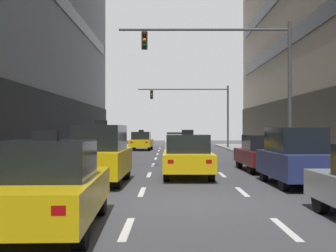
{
  "coord_description": "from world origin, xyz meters",
  "views": [
    {
      "loc": [
        -0.75,
        -11.57,
        1.97
      ],
      "look_at": [
        -0.65,
        24.43,
        2.18
      ],
      "focal_mm": 46.61,
      "sensor_mm": 36.0,
      "label": 1
    }
  ],
  "objects_px": {
    "taxi_driving_4": "(46,186)",
    "traffic_signal_1": "(198,104)",
    "taxi_driving_3": "(186,156)",
    "car_driving_2": "(176,143)",
    "taxi_driving_0": "(140,141)",
    "car_parked_2": "(293,157)",
    "car_parked_3": "(261,153)",
    "traffic_signal_0": "(239,67)",
    "taxi_driving_1": "(100,155)"
  },
  "relations": [
    {
      "from": "taxi_driving_4",
      "to": "traffic_signal_1",
      "type": "height_order",
      "value": "traffic_signal_1"
    },
    {
      "from": "taxi_driving_3",
      "to": "car_driving_2",
      "type": "bearing_deg",
      "value": 90.19
    },
    {
      "from": "taxi_driving_0",
      "to": "car_parked_2",
      "type": "xyz_separation_m",
      "value": [
        6.8,
        -24.63,
        0.17
      ]
    },
    {
      "from": "car_driving_2",
      "to": "taxi_driving_4",
      "type": "height_order",
      "value": "taxi_driving_4"
    },
    {
      "from": "car_parked_3",
      "to": "traffic_signal_1",
      "type": "distance_m",
      "value": 22.46
    },
    {
      "from": "taxi_driving_3",
      "to": "traffic_signal_0",
      "type": "relative_size",
      "value": 0.56
    },
    {
      "from": "taxi_driving_3",
      "to": "traffic_signal_1",
      "type": "distance_m",
      "value": 25.03
    },
    {
      "from": "taxi_driving_0",
      "to": "car_parked_3",
      "type": "bearing_deg",
      "value": -70.78
    },
    {
      "from": "taxi_driving_1",
      "to": "car_driving_2",
      "type": "relative_size",
      "value": 0.97
    },
    {
      "from": "taxi_driving_3",
      "to": "traffic_signal_1",
      "type": "bearing_deg",
      "value": 84.71
    },
    {
      "from": "taxi_driving_4",
      "to": "taxi_driving_1",
      "type": "bearing_deg",
      "value": 90.61
    },
    {
      "from": "taxi_driving_1",
      "to": "taxi_driving_3",
      "type": "height_order",
      "value": "taxi_driving_1"
    },
    {
      "from": "car_parked_2",
      "to": "traffic_signal_1",
      "type": "xyz_separation_m",
      "value": [
        -1.3,
        27.26,
        3.38
      ]
    },
    {
      "from": "taxi_driving_0",
      "to": "traffic_signal_0",
      "type": "relative_size",
      "value": 0.55
    },
    {
      "from": "taxi_driving_0",
      "to": "traffic_signal_1",
      "type": "relative_size",
      "value": 0.51
    },
    {
      "from": "taxi_driving_4",
      "to": "car_parked_2",
      "type": "distance_m",
      "value": 9.4
    },
    {
      "from": "car_driving_2",
      "to": "taxi_driving_3",
      "type": "height_order",
      "value": "taxi_driving_3"
    },
    {
      "from": "car_driving_2",
      "to": "car_parked_2",
      "type": "bearing_deg",
      "value": -79.7
    },
    {
      "from": "taxi_driving_0",
      "to": "taxi_driving_3",
      "type": "distance_m",
      "value": 22.28
    },
    {
      "from": "car_driving_2",
      "to": "car_parked_2",
      "type": "height_order",
      "value": "car_parked_2"
    },
    {
      "from": "car_driving_2",
      "to": "traffic_signal_0",
      "type": "height_order",
      "value": "traffic_signal_0"
    },
    {
      "from": "taxi_driving_0",
      "to": "taxi_driving_4",
      "type": "relative_size",
      "value": 0.96
    },
    {
      "from": "taxi_driving_3",
      "to": "car_parked_3",
      "type": "bearing_deg",
      "value": 35.28
    },
    {
      "from": "car_parked_2",
      "to": "traffic_signal_0",
      "type": "distance_m",
      "value": 7.05
    },
    {
      "from": "car_driving_2",
      "to": "taxi_driving_4",
      "type": "bearing_deg",
      "value": -96.55
    },
    {
      "from": "car_driving_2",
      "to": "traffic_signal_1",
      "type": "relative_size",
      "value": 0.51
    },
    {
      "from": "traffic_signal_0",
      "to": "taxi_driving_4",
      "type": "bearing_deg",
      "value": -115.08
    },
    {
      "from": "taxi_driving_3",
      "to": "car_parked_2",
      "type": "bearing_deg",
      "value": -35.8
    },
    {
      "from": "taxi_driving_1",
      "to": "traffic_signal_0",
      "type": "distance_m",
      "value": 8.78
    },
    {
      "from": "car_parked_3",
      "to": "traffic_signal_1",
      "type": "height_order",
      "value": "traffic_signal_1"
    },
    {
      "from": "car_parked_2",
      "to": "traffic_signal_0",
      "type": "xyz_separation_m",
      "value": [
        -0.91,
        5.78,
        3.93
      ]
    },
    {
      "from": "traffic_signal_1",
      "to": "taxi_driving_0",
      "type": "bearing_deg",
      "value": -154.39
    },
    {
      "from": "car_parked_2",
      "to": "traffic_signal_1",
      "type": "relative_size",
      "value": 0.47
    },
    {
      "from": "taxi_driving_1",
      "to": "taxi_driving_4",
      "type": "height_order",
      "value": "taxi_driving_1"
    },
    {
      "from": "taxi_driving_0",
      "to": "car_parked_3",
      "type": "relative_size",
      "value": 1.0
    },
    {
      "from": "taxi_driving_3",
      "to": "taxi_driving_4",
      "type": "distance_m",
      "value": 9.7
    },
    {
      "from": "taxi_driving_1",
      "to": "taxi_driving_4",
      "type": "xyz_separation_m",
      "value": [
        0.08,
        -7.14,
        -0.18
      ]
    },
    {
      "from": "taxi_driving_4",
      "to": "taxi_driving_0",
      "type": "bearing_deg",
      "value": 90.18
    },
    {
      "from": "car_parked_3",
      "to": "traffic_signal_0",
      "type": "relative_size",
      "value": 0.55
    },
    {
      "from": "car_driving_2",
      "to": "car_parked_3",
      "type": "relative_size",
      "value": 0.99
    },
    {
      "from": "traffic_signal_0",
      "to": "traffic_signal_1",
      "type": "bearing_deg",
      "value": 91.05
    },
    {
      "from": "car_driving_2",
      "to": "taxi_driving_3",
      "type": "distance_m",
      "value": 17.46
    },
    {
      "from": "taxi_driving_4",
      "to": "car_parked_2",
      "type": "height_order",
      "value": "car_parked_2"
    },
    {
      "from": "taxi_driving_0",
      "to": "taxi_driving_3",
      "type": "bearing_deg",
      "value": -81.7
    },
    {
      "from": "taxi_driving_3",
      "to": "taxi_driving_0",
      "type": "bearing_deg",
      "value": 98.3
    },
    {
      "from": "taxi_driving_4",
      "to": "traffic_signal_1",
      "type": "distance_m",
      "value": 34.47
    },
    {
      "from": "traffic_signal_0",
      "to": "taxi_driving_1",
      "type": "bearing_deg",
      "value": -138.24
    },
    {
      "from": "car_parked_3",
      "to": "car_driving_2",
      "type": "bearing_deg",
      "value": 103.72
    },
    {
      "from": "taxi_driving_3",
      "to": "car_parked_2",
      "type": "height_order",
      "value": "car_parked_2"
    },
    {
      "from": "taxi_driving_4",
      "to": "traffic_signal_1",
      "type": "xyz_separation_m",
      "value": [
        5.4,
        33.86,
        3.51
      ]
    }
  ]
}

